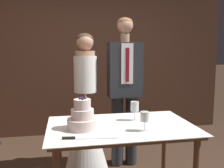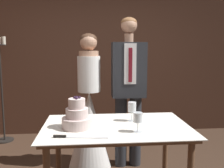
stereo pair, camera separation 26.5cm
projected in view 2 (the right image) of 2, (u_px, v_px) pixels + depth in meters
The scene contains 9 objects.
wall_back at pixel (102, 56), 4.43m from camera, with size 4.84×0.12×2.76m, color #472B1E.
cake_table at pixel (116, 136), 2.28m from camera, with size 1.33×0.86×0.80m.
tiered_cake at pixel (77, 117), 2.19m from camera, with size 0.27×0.27×0.28m.
cake_knife at pixel (70, 137), 1.96m from camera, with size 0.43×0.08×0.02m.
wine_glass_near at pixel (132, 107), 2.40m from camera, with size 0.08×0.08×0.19m.
wine_glass_middle at pixel (138, 118), 2.08m from camera, with size 0.08×0.08×0.17m.
bride at pixel (89, 119), 3.14m from camera, with size 0.54×0.54×1.69m.
groom at pixel (128, 86), 3.12m from camera, with size 0.42×0.25×1.88m.
candle_stand at pixel (2, 89), 3.99m from camera, with size 0.28×0.28×1.71m.
Camera 2 is at (-0.21, -2.27, 1.49)m, focal length 40.00 mm.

